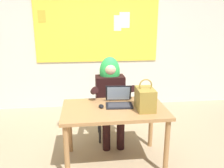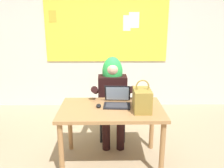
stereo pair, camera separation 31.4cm
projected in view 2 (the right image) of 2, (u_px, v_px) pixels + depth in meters
ground_plane at (105, 165)px, 3.02m from camera, size 24.00×24.00×0.00m
wall_back_bulletin at (107, 42)px, 4.75m from camera, size 6.23×2.29×2.61m
desk_main at (111, 115)px, 2.91m from camera, size 1.27×0.78×0.75m
chair_at_desk at (113, 104)px, 3.67m from camera, size 0.43×0.43×0.91m
person_costumed at (113, 93)px, 3.48m from camera, size 0.60×0.61×1.26m
laptop at (117, 101)px, 2.98m from camera, size 0.35×0.33×0.23m
computer_mouse at (99, 106)px, 2.91m from camera, size 0.07×0.11×0.03m
handbag at (142, 100)px, 2.76m from camera, size 0.20×0.30×0.38m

